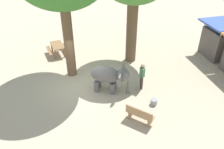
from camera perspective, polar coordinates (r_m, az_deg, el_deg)
The scene contains 7 objects.
ground_plane at distance 14.11m, azimuth -6.35°, elevation -2.90°, with size 60.00×60.00×0.00m, color #BAA88C.
elephant at distance 13.13m, azimuth -0.65°, elevation -0.36°, with size 1.88×2.22×1.58m.
person_handler at distance 13.48m, azimuth 7.33°, elevation 0.02°, with size 0.50×0.32×1.62m.
wooden_bench at distance 11.54m, azimuth 6.73°, elevation -9.64°, with size 1.29×1.26×0.88m.
picnic_table_near at distance 17.61m, azimuth -13.09°, elevation 6.50°, with size 1.73×1.71×0.78m.
market_stall_blue at distance 18.39m, azimuth 24.69°, elevation 7.32°, with size 2.50×2.50×2.52m.
feed_bucket at distance 12.85m, azimuth 10.14°, elevation -6.57°, with size 0.36×0.36×0.32m, color gray.
Camera 1 is at (11.33, -1.29, 8.30)m, focal length 37.60 mm.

